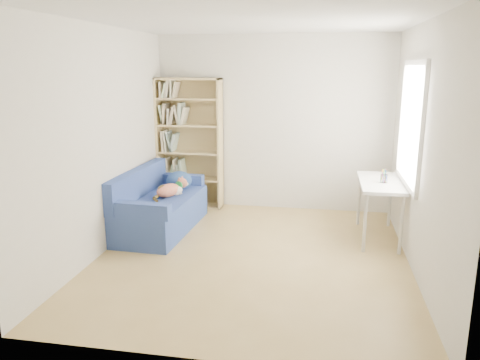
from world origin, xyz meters
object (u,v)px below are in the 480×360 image
bookshelf (190,149)px  pen_cup (384,178)px  sofa (160,206)px  desk (380,188)px

bookshelf → pen_cup: bookshelf is taller
sofa → desk: size_ratio=1.52×
desk → pen_cup: 0.16m
bookshelf → pen_cup: bearing=-20.3°
sofa → bookshelf: bookshelf is taller
pen_cup → sofa: bearing=-178.3°
sofa → pen_cup: bearing=4.4°
bookshelf → pen_cup: 2.94m
bookshelf → pen_cup: size_ratio=11.80×
desk → pen_cup: pen_cup is taller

